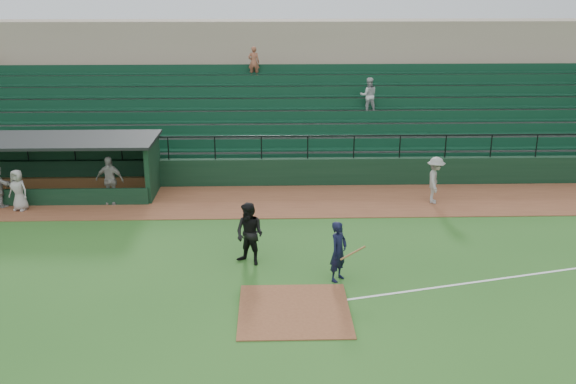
{
  "coord_description": "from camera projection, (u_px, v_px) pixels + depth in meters",
  "views": [
    {
      "loc": [
        -0.59,
        -16.09,
        8.41
      ],
      "look_at": [
        0.0,
        5.0,
        1.4
      ],
      "focal_mm": 39.19,
      "sensor_mm": 36.0,
      "label": 1
    }
  ],
  "objects": [
    {
      "name": "umpire",
      "position": [
        250.0,
        234.0,
        19.55
      ],
      "size": [
        1.23,
        1.16,
        2.0
      ],
      "primitive_type": "imported",
      "rotation": [
        0.0,
        0.0,
        -0.57
      ],
      "color": "black",
      "rests_on": "ground"
    },
    {
      "name": "dugout_player_a",
      "position": [
        110.0,
        180.0,
        24.91
      ],
      "size": [
        1.19,
        0.62,
        1.94
      ],
      "primitive_type": "imported",
      "rotation": [
        0.0,
        0.0,
        -0.14
      ],
      "color": "gray",
      "rests_on": "warning_track"
    },
    {
      "name": "batter_at_plate",
      "position": [
        339.0,
        251.0,
        18.49
      ],
      "size": [
        1.17,
        0.8,
        1.84
      ],
      "color": "black",
      "rests_on": "ground"
    },
    {
      "name": "runner",
      "position": [
        435.0,
        180.0,
        25.02
      ],
      "size": [
        0.98,
        1.35,
        1.88
      ],
      "primitive_type": "imported",
      "rotation": [
        0.0,
        0.0,
        1.31
      ],
      "color": "gray",
      "rests_on": "warning_track"
    },
    {
      "name": "ground",
      "position": [
        293.0,
        294.0,
        17.93
      ],
      "size": [
        90.0,
        90.0,
        0.0
      ],
      "primitive_type": "plane",
      "color": "#27581C",
      "rests_on": "ground"
    },
    {
      "name": "home_plate_dirt",
      "position": [
        294.0,
        310.0,
        16.98
      ],
      "size": [
        3.0,
        3.0,
        0.03
      ],
      "primitive_type": "cube",
      "color": "brown",
      "rests_on": "ground"
    },
    {
      "name": "foul_line",
      "position": [
        552.0,
        272.0,
        19.28
      ],
      "size": [
        17.49,
        4.44,
        0.01
      ],
      "primitive_type": "cube",
      "rotation": [
        0.0,
        0.0,
        0.24
      ],
      "color": "white",
      "rests_on": "ground"
    },
    {
      "name": "warning_track",
      "position": [
        286.0,
        201.0,
        25.52
      ],
      "size": [
        40.0,
        4.0,
        0.03
      ],
      "primitive_type": "cube",
      "color": "brown",
      "rests_on": "ground"
    },
    {
      "name": "stadium_structure",
      "position": [
        282.0,
        107.0,
        32.82
      ],
      "size": [
        38.0,
        13.08,
        6.4
      ],
      "color": "black",
      "rests_on": "ground"
    },
    {
      "name": "dugout_player_b",
      "position": [
        18.0,
        190.0,
        24.23
      ],
      "size": [
        0.91,
        0.74,
        1.62
      ],
      "primitive_type": "imported",
      "rotation": [
        0.0,
        0.0,
        -0.31
      ],
      "color": "#A5A09A",
      "rests_on": "warning_track"
    },
    {
      "name": "dugout",
      "position": [
        53.0,
        161.0,
        26.32
      ],
      "size": [
        8.9,
        3.2,
        2.42
      ],
      "color": "black",
      "rests_on": "ground"
    }
  ]
}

